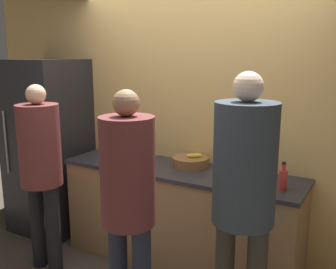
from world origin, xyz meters
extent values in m
cube|color=#E0B266|center=(0.00, 0.67, 1.30)|extent=(5.20, 0.06, 2.60)
cube|color=#9E754C|center=(0.00, 0.36, 0.45)|extent=(2.19, 0.62, 0.90)
cube|color=#28282D|center=(0.00, 0.36, 0.91)|extent=(2.22, 0.65, 0.03)
cube|color=#232328|center=(-1.61, 0.30, 0.94)|extent=(0.76, 0.70, 1.89)
cylinder|color=#99999E|center=(-1.84, -0.06, 1.04)|extent=(0.02, 0.02, 0.66)
cylinder|color=black|center=(-1.11, -0.34, 0.41)|extent=(0.13, 0.13, 0.81)
cylinder|color=black|center=(-0.91, -0.34, 0.41)|extent=(0.13, 0.13, 0.81)
cylinder|color=brown|center=(-1.01, -0.34, 1.17)|extent=(0.36, 0.36, 0.71)
sphere|color=#DBAD89|center=(-1.01, -0.34, 1.61)|extent=(0.17, 0.17, 0.17)
cylinder|color=brown|center=(0.13, -0.61, 1.19)|extent=(0.36, 0.36, 0.72)
sphere|color=#936B4C|center=(0.13, -0.61, 1.64)|extent=(0.17, 0.17, 0.17)
cylinder|color=#333D47|center=(0.83, -0.33, 1.27)|extent=(0.40, 0.40, 0.77)
sphere|color=beige|center=(0.83, -0.33, 1.75)|extent=(0.18, 0.18, 0.18)
cylinder|color=brown|center=(0.05, 0.47, 0.97)|extent=(0.34, 0.34, 0.08)
ellipsoid|color=yellow|center=(0.10, 0.47, 1.04)|extent=(0.15, 0.12, 0.04)
cylinder|color=#3D424C|center=(-0.89, 0.53, 0.99)|extent=(0.10, 0.10, 0.12)
cylinder|color=#99754C|center=(-0.90, 0.53, 1.09)|extent=(0.01, 0.05, 0.22)
cylinder|color=#99754C|center=(-0.88, 0.54, 1.09)|extent=(0.03, 0.04, 0.22)
cylinder|color=#99754C|center=(-0.89, 0.52, 1.09)|extent=(0.05, 0.01, 0.22)
cylinder|color=red|center=(0.94, 0.26, 1.01)|extent=(0.06, 0.06, 0.15)
cylinder|color=red|center=(0.94, 0.26, 1.11)|extent=(0.03, 0.03, 0.05)
cylinder|color=black|center=(0.94, 0.26, 1.14)|extent=(0.03, 0.03, 0.02)
cylinder|color=silver|center=(-0.57, 0.35, 0.99)|extent=(0.07, 0.07, 0.12)
cylinder|color=silver|center=(-0.57, 0.35, 1.07)|extent=(0.03, 0.03, 0.04)
cylinder|color=black|center=(-0.57, 0.35, 1.09)|extent=(0.03, 0.03, 0.01)
cylinder|color=gold|center=(0.54, 0.41, 0.97)|extent=(0.07, 0.07, 0.08)
cylinder|color=#A33D33|center=(-0.46, 0.14, 0.97)|extent=(0.08, 0.08, 0.08)
camera|label=1|loc=(1.53, -2.50, 1.93)|focal=40.00mm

